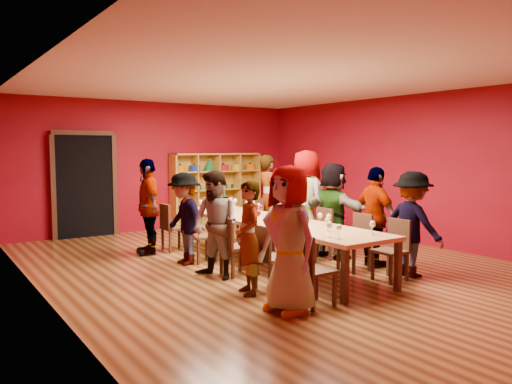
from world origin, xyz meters
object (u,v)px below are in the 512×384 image
Objects in this scene: chair_person_left_4 at (171,225)px; chair_person_right_3 at (290,225)px; chair_person_right_1 at (358,239)px; chair_person_left_3 at (198,233)px; person_right_3 at (306,200)px; tasting_table at (273,223)px; chair_person_left_0 at (310,266)px; chair_person_left_1 at (268,254)px; person_left_3 at (184,219)px; person_left_2 at (216,225)px; person_right_2 at (333,210)px; person_right_4 at (268,197)px; person_right_1 at (375,217)px; person_left_1 at (248,238)px; chair_person_right_0 at (394,246)px; wine_bottle at (224,202)px; person_right_0 at (412,224)px; shelving_unit at (216,186)px; person_left_4 at (148,207)px; chair_person_right_2 at (320,231)px; spittoon_bowl at (293,217)px; chair_person_left_2 at (232,243)px; person_left_0 at (289,239)px; chair_person_right_4 at (252,217)px.

chair_person_left_4 is 2.22m from chair_person_right_3.
chair_person_left_4 is 3.51m from chair_person_right_1.
person_right_3 is at bearing -4.46° from chair_person_left_3.
chair_person_left_0 is at bearing -114.47° from tasting_table.
person_left_3 is at bearing 97.16° from chair_person_left_1.
person_left_2 is 1.09m from person_left_3.
person_right_4 reaches higher than person_right_2.
chair_person_right_3 is at bearing 96.10° from person_left_2.
person_left_3 is 3.12m from person_right_1.
chair_person_left_1 is 1.00× the size of chair_person_left_4.
person_right_4 is (0.10, 2.09, 0.05)m from person_right_2.
person_left_2 reaches higher than person_left_1.
wine_bottle reaches higher than chair_person_right_0.
chair_person_right_1 is (-0.40, 0.72, -0.29)m from person_right_0.
person_left_3 is at bearing 43.06° from person_right_0.
shelving_unit is 1.38× the size of person_left_4.
person_right_2 is at bearing -0.00° from chair_person_right_2.
chair_person_left_1 is at bearing 161.73° from chair_person_right_0.
person_right_0 is (2.22, -3.72, 0.29)m from chair_person_left_4.
person_left_1 is 2.06m from chair_person_left_3.
spittoon_bowl is (1.50, -2.32, -0.04)m from person_left_4.
spittoon_bowl is (1.32, -1.22, 0.06)m from person_left_3.
person_right_2 reaches higher than chair_person_left_2.
person_left_4 is 4.01m from person_right_1.
spittoon_bowl is at bearing 118.15° from chair_person_right_0.
person_left_1 is 1.69× the size of chair_person_right_0.
chair_person_left_1 is at bearing -110.05° from wine_bottle.
chair_person_right_3 is (1.82, -1.27, 0.00)m from chair_person_left_4.
person_left_1 is at bearing 76.41° from person_right_0.
spittoon_bowl is (-1.24, -4.65, -0.16)m from shelving_unit.
person_left_1 is 0.96× the size of person_right_0.
chair_person_right_1 is 1.00m from person_right_2.
chair_person_left_1 and chair_person_left_3 have the same top height.
chair_person_left_0 is 2.88m from chair_person_left_3.
chair_person_left_4 is at bearing 114.66° from tasting_table.
chair_person_right_3 is (0.00, 1.73, 0.00)m from chair_person_right_1.
person_right_2 is (2.45, 1.87, -0.02)m from person_left_0.
chair_person_left_4 is 1.00× the size of chair_person_right_0.
chair_person_right_0 is at bearing -55.23° from chair_person_left_3.
chair_person_left_0 is 1.80m from chair_person_left_2.
chair_person_right_4 is (2.15, 3.95, -0.37)m from person_left_0.
tasting_table is at bearing 82.33° from person_left_2.
tasting_table is at bearing -107.92° from shelving_unit.
tasting_table is 2.19m from chair_person_left_4.
person_right_0 is 0.84× the size of person_right_3.
shelving_unit is 2.70× the size of chair_person_right_1.
person_right_3 reaches higher than shelving_unit.
person_left_0 is at bearing -128.40° from chair_person_right_3.
chair_person_right_4 is 2.65× the size of wine_bottle.
person_left_3 is 1.71× the size of chair_person_left_4.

